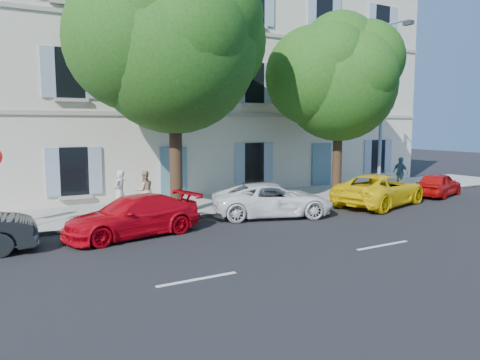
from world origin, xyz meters
TOP-DOWN VIEW (x-y plane):
  - ground at (0.00, 0.00)m, footprint 90.00×90.00m
  - sidewalk at (0.00, 4.45)m, footprint 36.00×4.50m
  - kerb at (0.00, 2.28)m, footprint 36.00×0.16m
  - building at (0.00, 10.20)m, footprint 28.00×7.00m
  - car_red_coupe at (-5.98, 0.86)m, footprint 4.65×2.49m
  - car_white_coupe at (-0.34, 1.23)m, footprint 5.06×3.53m
  - car_yellow_supercar at (5.06, 0.88)m, footprint 5.44×3.60m
  - car_red_hatchback at (9.59, 1.34)m, footprint 3.73×2.42m
  - tree_left at (-3.64, 2.86)m, footprint 6.06×6.06m
  - tree_right at (4.58, 3.13)m, footprint 5.30×5.30m
  - street_lamp at (7.02, 2.64)m, footprint 0.26×1.72m
  - pedestrian_a at (-5.41, 4.21)m, footprint 0.71×0.69m
  - pedestrian_b at (-4.42, 4.27)m, footprint 0.78×0.62m
  - pedestrian_c at (9.48, 3.60)m, footprint 0.42×0.98m

SIDE VIEW (x-z plane):
  - ground at x=0.00m, z-range 0.00..0.00m
  - sidewalk at x=0.00m, z-range 0.00..0.15m
  - kerb at x=0.00m, z-range 0.00..0.16m
  - car_red_hatchback at x=9.59m, z-range 0.00..1.18m
  - car_red_coupe at x=-5.98m, z-range 0.00..1.28m
  - car_white_coupe at x=-0.34m, z-range 0.00..1.28m
  - car_yellow_supercar at x=5.06m, z-range 0.00..1.39m
  - pedestrian_b at x=-4.42m, z-range 0.15..1.72m
  - pedestrian_a at x=-5.41m, z-range 0.15..1.79m
  - pedestrian_c at x=9.48m, z-range 0.15..1.81m
  - street_lamp at x=7.02m, z-range 0.69..8.78m
  - tree_right at x=4.58m, z-range 1.31..9.48m
  - building at x=0.00m, z-range 0.00..12.00m
  - tree_left at x=-3.64m, z-range 1.50..10.89m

